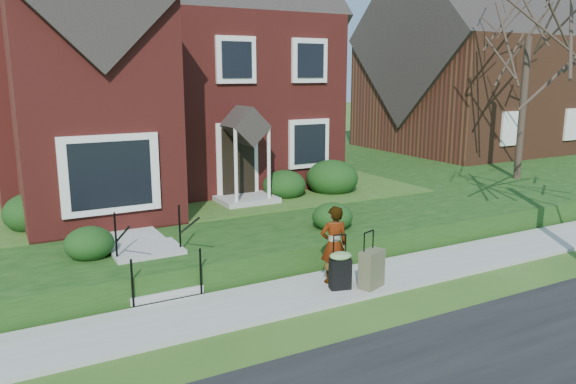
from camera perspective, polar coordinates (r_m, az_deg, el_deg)
ground at (r=11.16m, az=1.88°, el=-10.33°), size 120.00×120.00×0.00m
sidewalk at (r=11.15m, az=1.88°, el=-10.14°), size 60.00×1.60×0.08m
terrace at (r=22.19m, az=-3.58°, el=1.76°), size 44.00×20.00×0.60m
walkway at (r=14.60m, az=-16.91°, el=-2.85°), size 1.20×6.00×0.06m
main_house at (r=19.19m, az=-13.88°, el=14.72°), size 10.40×10.20×9.40m
neighbour_house at (r=29.13m, az=18.69°, el=13.38°), size 9.40×8.00×9.20m
front_steps at (r=11.69m, az=-13.56°, el=-7.13°), size 1.40×2.02×1.50m
foundation_shrubs at (r=15.41m, az=-5.45°, el=0.10°), size 10.02×4.75×1.13m
woman at (r=11.32m, az=4.69°, el=-5.34°), size 0.64×0.49×1.59m
suitcase_black at (r=11.10m, az=5.34°, el=-7.71°), size 0.54×0.48×1.09m
suitcase_olive at (r=11.27m, az=8.49°, el=-7.72°), size 0.59×0.45×1.14m
tree_gap at (r=21.10m, az=23.37°, el=15.53°), size 5.29×5.29×7.56m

